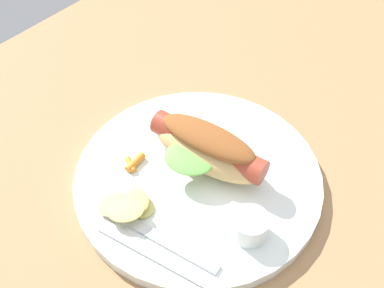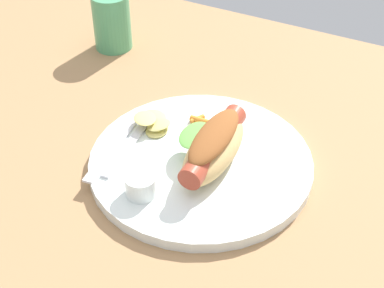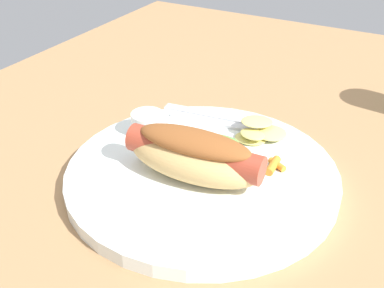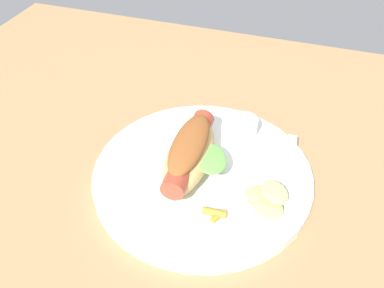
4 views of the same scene
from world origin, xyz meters
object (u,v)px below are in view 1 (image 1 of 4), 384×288
object	(u,v)px
fork	(159,238)
chips_pile	(128,206)
knife	(159,256)
carrot_garnish	(134,163)
sauce_ramekin	(250,226)
plate	(197,176)
hot_dog	(206,147)

from	to	relation	value
fork	chips_pile	size ratio (longest dim) A/B	2.13
knife	carrot_garnish	distance (cm)	13.21
sauce_ramekin	knife	world-z (taller)	sauce_ramekin
chips_pile	sauce_ramekin	bearing A→B (deg)	114.13
plate	carrot_garnish	distance (cm)	8.03
hot_dog	chips_pile	size ratio (longest dim) A/B	2.12
knife	carrot_garnish	xyz separation A→B (cm)	(-7.86, -10.62, 0.26)
fork	knife	bearing A→B (deg)	125.12
fork	chips_pile	xyz separation A→B (cm)	(-0.81, -5.15, 0.72)
fork	chips_pile	distance (cm)	5.26
knife	carrot_garnish	world-z (taller)	carrot_garnish
fork	knife	size ratio (longest dim) A/B	0.99
carrot_garnish	plate	bearing A→B (deg)	119.03
plate	hot_dog	distance (cm)	4.12
hot_dog	plate	bearing A→B (deg)	90.32
hot_dog	sauce_ramekin	bearing A→B (deg)	148.79
hot_dog	fork	xyz separation A→B (cm)	(11.88, 2.32, -2.69)
sauce_ramekin	plate	bearing A→B (deg)	-110.49
hot_dog	carrot_garnish	distance (cm)	9.25
plate	chips_pile	size ratio (longest dim) A/B	4.22
knife	carrot_garnish	bearing A→B (deg)	-43.23
knife	chips_pile	size ratio (longest dim) A/B	2.14
fork	plate	bearing A→B (deg)	-82.73
hot_dog	sauce_ramekin	size ratio (longest dim) A/B	3.82
sauce_ramekin	knife	xyz separation A→B (cm)	(8.10, -5.97, -1.24)
hot_dog	fork	bearing A→B (deg)	99.11
hot_dog	sauce_ramekin	world-z (taller)	hot_dog
hot_dog	carrot_garnish	bearing A→B (deg)	37.71
plate	sauce_ramekin	distance (cm)	10.54
fork	carrot_garnish	distance (cm)	11.08
plate	carrot_garnish	world-z (taller)	carrot_garnish
plate	chips_pile	distance (cm)	9.82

